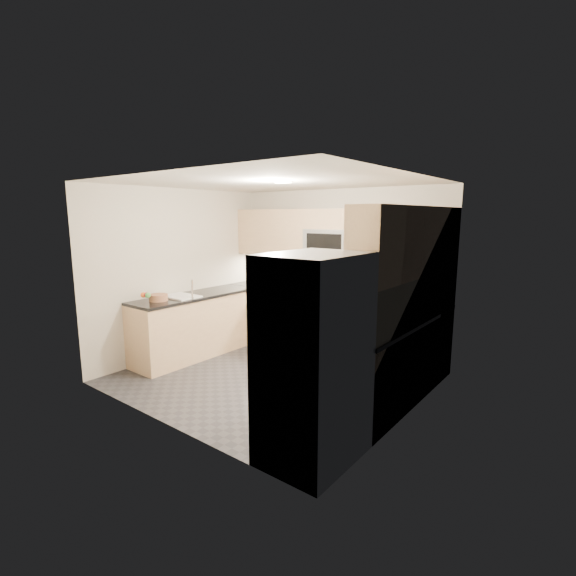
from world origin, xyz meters
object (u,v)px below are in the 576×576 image
Objects in this scene: gas_range at (325,324)px; cutting_board at (288,289)px; utensil_bowl at (418,300)px; microwave at (331,243)px; fruit_basket at (158,298)px; refrigerator at (314,359)px.

gas_range is 0.85m from cutting_board.
microwave is at bearing 173.55° from utensil_bowl.
cutting_board is at bearing -176.38° from gas_range.
gas_range is 1.55m from utensil_bowl.
fruit_basket is (-0.83, -1.84, 0.04)m from cutting_board.
refrigerator is at bearing -89.82° from utensil_bowl.
cutting_board is at bearing -166.25° from microwave.
utensil_bowl is at bearing -1.52° from gas_range.
refrigerator is 4.39× the size of cutting_board.
utensil_bowl is (1.44, -0.16, -0.67)m from microwave.
utensil_bowl is 2.13m from cutting_board.
gas_range is 2.22× the size of cutting_board.
refrigerator is at bearing -60.38° from microwave.
gas_range is at bearing 51.23° from fruit_basket.
gas_range is 3.62× the size of fruit_basket.
cutting_board is 1.63× the size of fruit_basket.
cutting_board is (-2.14, 2.38, 0.05)m from refrigerator.
microwave reaches higher than gas_range.
refrigerator is (1.45, -2.43, 0.45)m from gas_range.
fruit_basket is (-1.52, -2.01, -0.71)m from microwave.
refrigerator is 7.17× the size of fruit_basket.
refrigerator is at bearing -10.27° from fruit_basket.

